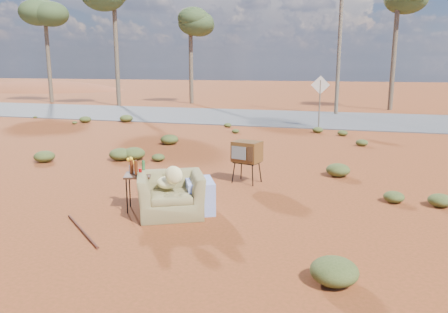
# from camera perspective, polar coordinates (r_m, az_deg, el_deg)

# --- Properties ---
(ground) EXTENTS (140.00, 140.00, 0.00)m
(ground) POSITION_cam_1_polar(r_m,az_deg,el_deg) (7.83, -5.75, -7.58)
(ground) COLOR #8F381C
(ground) RESTS_ON ground
(highway) EXTENTS (140.00, 7.00, 0.04)m
(highway) POSITION_cam_1_polar(r_m,az_deg,el_deg) (22.17, 8.95, 4.97)
(highway) COLOR #565659
(highway) RESTS_ON ground
(dirt_mound) EXTENTS (26.00, 18.00, 2.00)m
(dirt_mound) POSITION_cam_1_polar(r_m,az_deg,el_deg) (52.45, -22.67, 8.04)
(dirt_mound) COLOR brown
(dirt_mound) RESTS_ON ground
(armchair) EXTENTS (1.48, 1.35, 0.99)m
(armchair) POSITION_cam_1_polar(r_m,az_deg,el_deg) (7.75, -6.28, -4.21)
(armchair) COLOR olive
(armchair) RESTS_ON ground
(tv_unit) EXTENTS (0.68, 0.60, 0.94)m
(tv_unit) POSITION_cam_1_polar(r_m,az_deg,el_deg) (9.73, 3.01, 0.57)
(tv_unit) COLOR black
(tv_unit) RESTS_ON ground
(side_table) EXTENTS (0.60, 0.60, 0.95)m
(side_table) POSITION_cam_1_polar(r_m,az_deg,el_deg) (8.05, -11.38, -2.08)
(side_table) COLOR #361F13
(side_table) RESTS_ON ground
(rusty_bar) EXTENTS (1.26, 1.10, 0.04)m
(rusty_bar) POSITION_cam_1_polar(r_m,az_deg,el_deg) (7.39, -18.05, -9.15)
(rusty_bar) COLOR #522115
(rusty_bar) RESTS_ON ground
(road_sign) EXTENTS (0.78, 0.06, 2.19)m
(road_sign) POSITION_cam_1_polar(r_m,az_deg,el_deg) (18.92, 12.44, 8.20)
(road_sign) COLOR brown
(road_sign) RESTS_ON ground
(eucalyptus_far_left) EXTENTS (3.20, 3.20, 7.10)m
(eucalyptus_far_left) POSITION_cam_1_polar(r_m,az_deg,el_deg) (34.13, -22.34, 16.56)
(eucalyptus_far_left) COLOR brown
(eucalyptus_far_left) RESTS_ON ground
(eucalyptus_near_left) EXTENTS (3.20, 3.20, 6.60)m
(eucalyptus_near_left) POSITION_cam_1_polar(r_m,az_deg,el_deg) (30.93, -4.41, 17.04)
(eucalyptus_near_left) COLOR brown
(eucalyptus_near_left) RESTS_ON ground
(utility_pole_center) EXTENTS (1.40, 0.20, 8.00)m
(utility_pole_center) POSITION_cam_1_polar(r_m,az_deg,el_deg) (24.40, 14.90, 15.05)
(utility_pole_center) COLOR brown
(utility_pole_center) RESTS_ON ground
(scrub_patch) EXTENTS (17.49, 8.07, 0.33)m
(scrub_patch) POSITION_cam_1_polar(r_m,az_deg,el_deg) (12.07, -1.57, 0.06)
(scrub_patch) COLOR #505826
(scrub_patch) RESTS_ON ground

